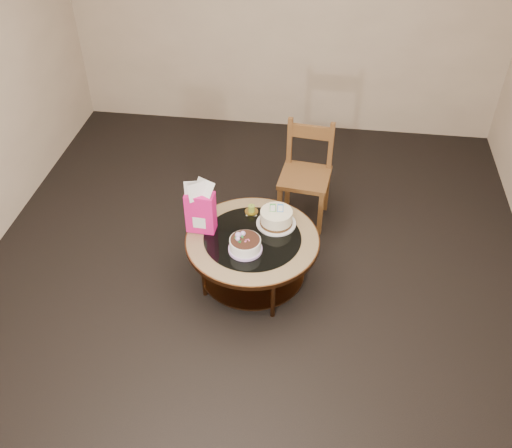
# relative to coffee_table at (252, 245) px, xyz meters

# --- Properties ---
(ground) EXTENTS (5.00, 5.00, 0.00)m
(ground) POSITION_rel_coffee_table_xyz_m (-0.00, 0.00, -0.38)
(ground) COLOR black
(ground) RESTS_ON ground
(room_walls) EXTENTS (4.52, 5.02, 2.61)m
(room_walls) POSITION_rel_coffee_table_xyz_m (-0.00, 0.00, 1.16)
(room_walls) COLOR #C7B097
(room_walls) RESTS_ON ground
(coffee_table) EXTENTS (1.02, 1.02, 0.46)m
(coffee_table) POSITION_rel_coffee_table_xyz_m (0.00, 0.00, 0.00)
(coffee_table) COLOR brown
(coffee_table) RESTS_ON ground
(decorated_cake) EXTENTS (0.25, 0.25, 0.15)m
(decorated_cake) POSITION_rel_coffee_table_xyz_m (-0.03, -0.15, 0.13)
(decorated_cake) COLOR #BD98D8
(decorated_cake) RESTS_ON coffee_table
(cream_cake) EXTENTS (0.31, 0.31, 0.20)m
(cream_cake) POSITION_rel_coffee_table_xyz_m (0.16, 0.18, 0.14)
(cream_cake) COLOR silver
(cream_cake) RESTS_ON coffee_table
(gift_bag) EXTENTS (0.22, 0.17, 0.43)m
(gift_bag) POSITION_rel_coffee_table_xyz_m (-0.40, 0.05, 0.29)
(gift_bag) COLOR #EE1668
(gift_bag) RESTS_ON coffee_table
(pillar_candle) EXTENTS (0.11, 0.11, 0.08)m
(pillar_candle) POSITION_rel_coffee_table_xyz_m (-0.05, 0.29, 0.11)
(pillar_candle) COLOR tan
(pillar_candle) RESTS_ON coffee_table
(dining_chair) EXTENTS (0.46, 0.46, 0.91)m
(dining_chair) POSITION_rel_coffee_table_xyz_m (0.34, 0.89, 0.08)
(dining_chair) COLOR brown
(dining_chair) RESTS_ON ground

